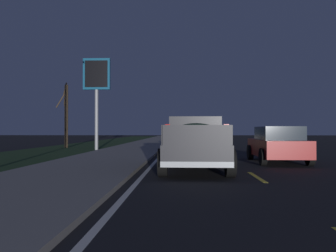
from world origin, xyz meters
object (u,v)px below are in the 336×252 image
Objects in this scene: sedan_tan at (193,139)px; sedan_silver at (188,137)px; bare_tree_far at (66,114)px; pickup_truck at (195,142)px; gas_price_sign at (97,81)px; sedan_red at (278,144)px.

sedan_tan is 8.53m from sedan_silver.
sedan_silver is (8.52, 0.21, 0.00)m from sedan_tan.
sedan_silver is 10.86m from bare_tree_far.
gas_price_sign reaches higher than pickup_truck.
sedan_tan is 9.22m from sedan_red.
sedan_tan is at bearing 21.42° from sedan_red.
sedan_silver is at bearing 11.82° from sedan_red.
sedan_red is at bearing -168.18° from sedan_silver.
sedan_red is at bearing -158.58° from sedan_tan.
sedan_tan is 10.94m from bare_tree_far.
pickup_truck is at bearing 178.79° from sedan_tan.
sedan_red is at bearing -49.47° from pickup_truck.
sedan_tan is at bearing -112.49° from bare_tree_far.
pickup_truck is at bearing 130.53° from sedan_red.
sedan_red is 1.01× the size of sedan_silver.
gas_price_sign is at bearing 139.16° from sedan_silver.
bare_tree_far is (12.70, 13.32, 1.92)m from sedan_red.
sedan_tan is 7.92m from gas_price_sign.
sedan_red is 18.50m from bare_tree_far.
sedan_tan is 1.01× the size of sedan_silver.
gas_price_sign is at bearing 27.25° from pickup_truck.
sedan_silver is at bearing -0.09° from pickup_truck.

